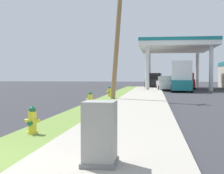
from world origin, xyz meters
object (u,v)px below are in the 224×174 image
at_px(utility_cabinet, 100,135).
at_px(car_white_by_far_pump, 166,84).
at_px(utility_pole_midground, 118,29).
at_px(fire_hydrant_third, 109,92).
at_px(truck_teal_at_forecourt, 181,77).
at_px(car_tan_by_near_pump, 169,82).
at_px(fire_hydrant_second, 90,100).
at_px(truck_red_on_apron, 185,81).
at_px(truck_black_at_far_bay, 155,81).
at_px(fire_hydrant_nearest, 32,122).

bearing_deg(utility_cabinet, car_white_by_far_pump, 86.03).
bearing_deg(utility_pole_midground, fire_hydrant_third, 117.18).
xyz_separation_m(car_white_by_far_pump, truck_teal_at_forecourt, (1.48, -3.17, 0.77)).
bearing_deg(car_white_by_far_pump, car_tan_by_near_pump, 85.34).
xyz_separation_m(fire_hydrant_second, truck_teal_at_forecourt, (5.99, 17.90, 1.04)).
bearing_deg(truck_teal_at_forecourt, car_tan_by_near_pump, 92.63).
bearing_deg(fire_hydrant_third, utility_pole_midground, -62.82).
distance_m(fire_hydrant_second, truck_red_on_apron, 25.67).
height_order(car_white_by_far_pump, truck_black_at_far_bay, truck_black_at_far_bay).
bearing_deg(truck_black_at_far_bay, utility_cabinet, -91.42).
relative_size(car_tan_by_near_pump, car_white_by_far_pump, 0.98).
height_order(fire_hydrant_third, truck_red_on_apron, truck_red_on_apron).
relative_size(fire_hydrant_second, utility_pole_midground, 0.08).
distance_m(fire_hydrant_third, truck_black_at_far_bay, 20.54).
height_order(fire_hydrant_nearest, utility_pole_midground, utility_pole_midground).
relative_size(utility_pole_midground, truck_red_on_apron, 1.70).
xyz_separation_m(truck_teal_at_forecourt, truck_red_on_apron, (1.01, 6.79, -0.57)).
bearing_deg(truck_red_on_apron, fire_hydrant_nearest, -102.16).
relative_size(fire_hydrant_second, car_tan_by_near_pump, 0.17).
distance_m(utility_cabinet, truck_teal_at_forecourt, 28.62).
xyz_separation_m(fire_hydrant_second, car_white_by_far_pump, (4.51, 21.07, 0.28)).
relative_size(car_tan_by_near_pump, truck_black_at_far_bay, 0.81).
distance_m(fire_hydrant_third, truck_red_on_apron, 18.67).
distance_m(car_tan_by_near_pump, truck_black_at_far_bay, 4.42).
bearing_deg(fire_hydrant_second, utility_cabinet, -77.53).
bearing_deg(truck_black_at_far_bay, fire_hydrant_nearest, -95.24).
relative_size(fire_hydrant_nearest, car_white_by_far_pump, 0.16).
xyz_separation_m(fire_hydrant_nearest, car_tan_by_near_pump, (5.36, 39.36, 0.28)).
bearing_deg(truck_teal_at_forecourt, fire_hydrant_second, -108.50).
bearing_deg(car_tan_by_near_pump, utility_cabinet, -94.15).
bearing_deg(fire_hydrant_nearest, fire_hydrant_third, 90.30).
relative_size(fire_hydrant_second, utility_cabinet, 0.67).
bearing_deg(fire_hydrant_nearest, truck_black_at_far_bay, 84.76).
height_order(fire_hydrant_third, utility_cabinet, utility_cabinet).
height_order(fire_hydrant_second, car_tan_by_near_pump, car_tan_by_near_pump).
relative_size(car_tan_by_near_pump, truck_teal_at_forecourt, 0.69).
bearing_deg(fire_hydrant_third, utility_cabinet, -82.39).
bearing_deg(truck_black_at_far_bay, fire_hydrant_third, -99.34).
xyz_separation_m(fire_hydrant_nearest, utility_pole_midground, (0.74, 13.62, 4.38)).
distance_m(car_tan_by_near_pump, car_white_by_far_pump, 10.53).
height_order(fire_hydrant_third, truck_black_at_far_bay, truck_black_at_far_bay).
relative_size(utility_pole_midground, truck_black_at_far_bay, 1.66).
height_order(fire_hydrant_nearest, truck_teal_at_forecourt, truck_teal_at_forecourt).
bearing_deg(truck_black_at_far_bay, fire_hydrant_second, -96.71).
xyz_separation_m(utility_cabinet, truck_red_on_apron, (4.69, 35.16, 0.28)).
bearing_deg(car_white_by_far_pump, fire_hydrant_nearest, -98.86).
bearing_deg(utility_cabinet, fire_hydrant_third, 97.61).
height_order(utility_cabinet, truck_black_at_far_bay, truck_black_at_far_bay).
relative_size(fire_hydrant_second, car_white_by_far_pump, 0.16).
bearing_deg(truck_black_at_far_bay, utility_pole_midground, -96.56).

